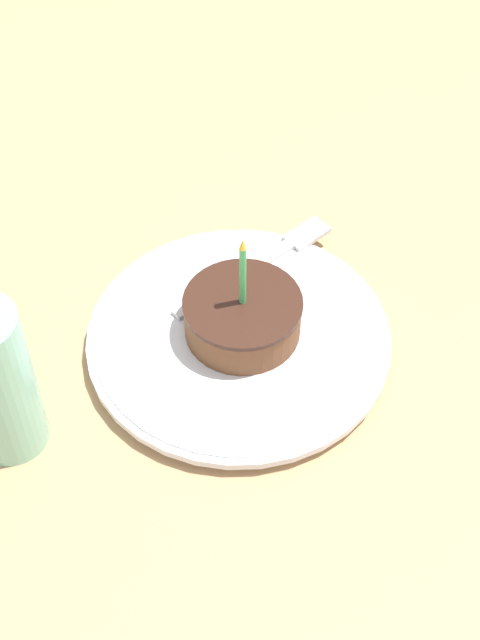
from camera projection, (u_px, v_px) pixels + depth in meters
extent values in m
cube|color=tan|center=(259.00, 346.00, 0.84)|extent=(2.40, 2.40, 0.04)
cylinder|color=silver|center=(240.00, 341.00, 0.80)|extent=(0.26, 0.26, 0.02)
cylinder|color=silver|center=(240.00, 338.00, 0.80)|extent=(0.27, 0.27, 0.01)
cylinder|color=brown|center=(244.00, 319.00, 0.79)|extent=(0.10, 0.10, 0.03)
cylinder|color=#381E14|center=(244.00, 304.00, 0.77)|extent=(0.11, 0.11, 0.00)
cylinder|color=#4CBF66|center=(244.00, 277.00, 0.75)|extent=(0.01, 0.01, 0.06)
cone|color=yellow|center=(244.00, 245.00, 0.72)|extent=(0.01, 0.01, 0.01)
cube|color=silver|center=(235.00, 279.00, 0.84)|extent=(0.14, 0.01, 0.00)
cube|color=silver|center=(307.00, 234.00, 0.88)|extent=(0.05, 0.02, 0.00)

